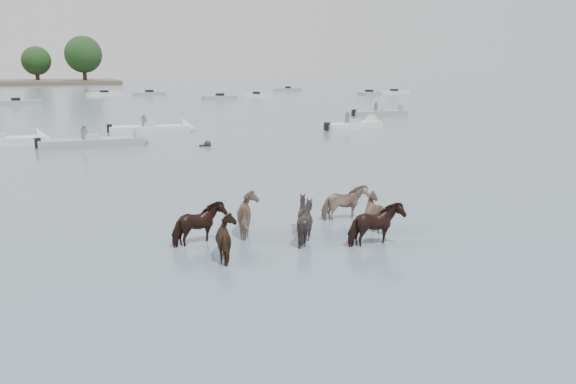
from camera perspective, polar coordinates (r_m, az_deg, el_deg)
name	(u,v)px	position (r m, az deg, el deg)	size (l,w,h in m)	color
ground	(248,237)	(16.91, -3.84, -4.35)	(400.00, 400.00, 0.00)	#4C606E
pony_herd	(299,221)	(16.78, 1.05, -2.74)	(6.89, 3.56, 1.31)	black
swimming_pony	(207,145)	(36.10, -7.77, 4.52)	(0.72, 0.44, 0.44)	black
motorboat_a	(14,141)	(40.03, -24.76, 4.44)	(5.81, 1.74, 1.92)	silver
motorboat_b	(106,142)	(37.52, -16.99, 4.58)	(6.57, 1.65, 1.92)	gray
motorboat_c	(161,129)	(44.35, -12.02, 5.92)	(6.29, 2.31, 1.92)	silver
motorboat_d	(359,125)	(46.49, 6.81, 6.37)	(5.96, 3.45, 1.92)	silver
motorboat_e	(387,113)	(58.65, 9.44, 7.46)	(6.01, 1.93, 1.92)	gray
distant_flotilla	(92,96)	(92.47, -18.21, 8.67)	(101.65, 27.03, 0.93)	gray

